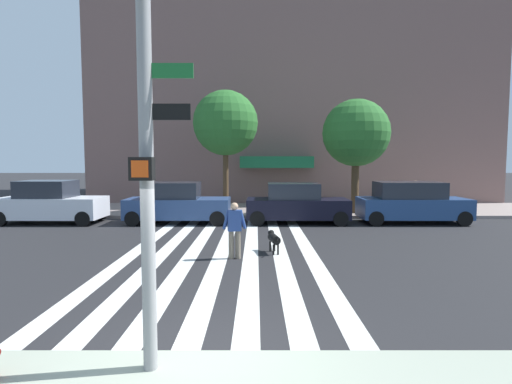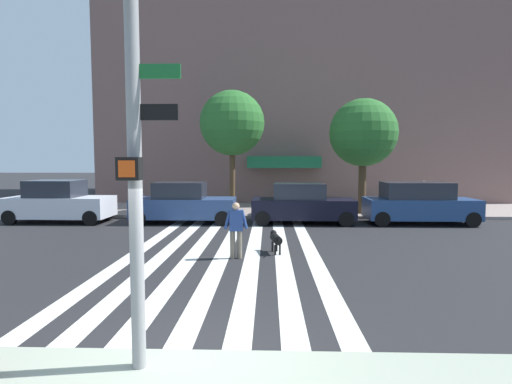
{
  "view_description": "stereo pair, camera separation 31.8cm",
  "coord_description": "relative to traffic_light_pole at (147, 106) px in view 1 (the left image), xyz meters",
  "views": [
    {
      "loc": [
        0.79,
        -5.54,
        2.85
      ],
      "look_at": [
        0.74,
        6.32,
        1.92
      ],
      "focal_mm": 28.25,
      "sensor_mm": 36.0,
      "label": 1
    },
    {
      "loc": [
        1.11,
        -5.53,
        2.85
      ],
      "look_at": [
        0.74,
        6.32,
        1.92
      ],
      "focal_mm": 28.25,
      "sensor_mm": 36.0,
      "label": 2
    }
  ],
  "objects": [
    {
      "name": "sidewalk_far",
      "position": [
        0.58,
        17.53,
        -3.45
      ],
      "size": [
        80.0,
        6.0,
        0.15
      ],
      "primitive_type": "cube",
      "color": "gray",
      "rests_on": "ground_plane"
    },
    {
      "name": "pedestrian_dog_walker",
      "position": [
        0.74,
        6.53,
        -2.59
      ],
      "size": [
        0.71,
        0.3,
        1.64
      ],
      "color": "#6B6051",
      "rests_on": "ground_plane"
    },
    {
      "name": "crosswalk_stripes",
      "position": [
        0.31,
        7.54,
        -3.52
      ],
      "size": [
        5.85,
        13.39,
        0.01
      ],
      "color": "silver",
      "rests_on": "ground_plane"
    },
    {
      "name": "pedestrian_bystander",
      "position": [
        9.85,
        16.36,
        -2.44
      ],
      "size": [
        0.54,
        0.58,
        1.64
      ],
      "color": "black",
      "rests_on": "sidewalk_far"
    },
    {
      "name": "traffic_light_pole",
      "position": [
        0.0,
        0.0,
        0.0
      ],
      "size": [
        0.74,
        0.46,
        5.8
      ],
      "color": "gray",
      "rests_on": "sidewalk_near"
    },
    {
      "name": "parked_car_near_curb",
      "position": [
        -7.98,
        13.18,
        -2.61
      ],
      "size": [
        4.61,
        2.05,
        1.94
      ],
      "color": "silver",
      "rests_on": "ground_plane"
    },
    {
      "name": "dog_on_leash",
      "position": [
        1.91,
        7.28,
        -3.08
      ],
      "size": [
        0.38,
        1.1,
        0.65
      ],
      "color": "black",
      "rests_on": "ground_plane"
    },
    {
      "name": "street_tree_middle",
      "position": [
        6.46,
        15.64,
        0.7
      ],
      "size": [
        3.41,
        3.41,
        5.81
      ],
      "color": "#4C3823",
      "rests_on": "sidewalk_far"
    },
    {
      "name": "parked_car_fourth_in_line",
      "position": [
        8.43,
        13.18,
        -2.59
      ],
      "size": [
        4.8,
        2.03,
        1.88
      ],
      "color": "navy",
      "rests_on": "ground_plane"
    },
    {
      "name": "parked_car_third_in_line",
      "position": [
        3.19,
        13.18,
        -2.65
      ],
      "size": [
        4.6,
        2.04,
        1.82
      ],
      "color": "black",
      "rests_on": "ground_plane"
    },
    {
      "name": "street_tree_nearest",
      "position": [
        -0.24,
        16.33,
        1.27
      ],
      "size": [
        3.41,
        3.41,
        6.37
      ],
      "color": "#4C3823",
      "rests_on": "sidewalk_far"
    },
    {
      "name": "parked_car_behind_first",
      "position": [
        -2.21,
        13.18,
        -2.64
      ],
      "size": [
        4.64,
        1.96,
        1.86
      ],
      "color": "navy",
      "rests_on": "ground_plane"
    },
    {
      "name": "ground_plane",
      "position": [
        0.58,
        7.54,
        -3.52
      ],
      "size": [
        160.0,
        160.0,
        0.0
      ],
      "primitive_type": "plane",
      "color": "#232326"
    }
  ]
}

